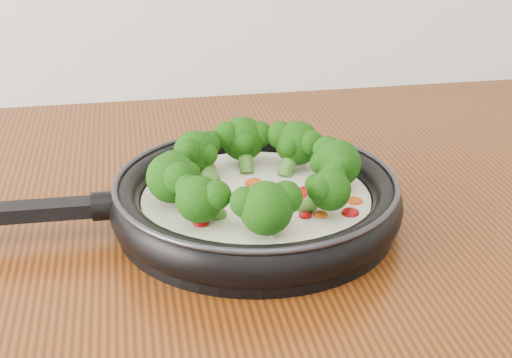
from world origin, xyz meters
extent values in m
cylinder|color=black|center=(0.02, 1.07, 0.91)|extent=(0.29, 0.29, 0.01)
torus|color=black|center=(0.02, 1.07, 0.93)|extent=(0.30, 0.30, 0.03)
torus|color=#2D2D33|center=(0.02, 1.07, 0.95)|extent=(0.29, 0.29, 0.01)
cube|color=black|center=(-0.21, 1.07, 0.93)|extent=(0.17, 0.03, 0.01)
cylinder|color=black|center=(-0.13, 1.07, 0.93)|extent=(0.03, 0.03, 0.03)
cylinder|color=white|center=(0.02, 1.07, 0.92)|extent=(0.24, 0.24, 0.02)
ellipsoid|color=#A50808|center=(0.07, 1.06, 0.93)|extent=(0.02, 0.02, 0.01)
ellipsoid|color=#A50808|center=(0.01, 1.07, 0.93)|extent=(0.02, 0.02, 0.01)
ellipsoid|color=#D44F0D|center=(-0.02, 1.14, 0.93)|extent=(0.02, 0.02, 0.01)
ellipsoid|color=#A50808|center=(0.07, 1.04, 0.93)|extent=(0.03, 0.03, 0.01)
ellipsoid|color=#A50808|center=(0.06, 1.01, 0.93)|extent=(0.02, 0.02, 0.01)
ellipsoid|color=#D44F0D|center=(0.11, 1.03, 0.93)|extent=(0.02, 0.02, 0.01)
ellipsoid|color=#A50808|center=(-0.02, 1.10, 0.93)|extent=(0.02, 0.02, 0.01)
ellipsoid|color=#A50808|center=(0.10, 1.01, 0.93)|extent=(0.02, 0.02, 0.01)
ellipsoid|color=#D44F0D|center=(0.02, 1.09, 0.93)|extent=(0.02, 0.02, 0.01)
ellipsoid|color=#A50808|center=(-0.02, 1.08, 0.93)|extent=(0.02, 0.02, 0.01)
ellipsoid|color=#A50808|center=(-0.04, 1.02, 0.93)|extent=(0.02, 0.02, 0.01)
ellipsoid|color=#D44F0D|center=(0.05, 1.07, 0.93)|extent=(0.02, 0.02, 0.01)
ellipsoid|color=#A50808|center=(0.02, 1.03, 0.93)|extent=(0.03, 0.03, 0.01)
ellipsoid|color=#A50808|center=(0.02, 1.02, 0.93)|extent=(0.02, 0.02, 0.01)
ellipsoid|color=#D44F0D|center=(0.07, 1.01, 0.93)|extent=(0.02, 0.02, 0.01)
ellipsoid|color=#A50808|center=(0.04, 1.03, 0.93)|extent=(0.02, 0.02, 0.01)
ellipsoid|color=#A50808|center=(-0.03, 1.04, 0.93)|extent=(0.02, 0.02, 0.01)
ellipsoid|color=#D44F0D|center=(0.06, 1.03, 0.93)|extent=(0.02, 0.02, 0.01)
ellipsoid|color=#A50808|center=(-0.04, 1.11, 0.93)|extent=(0.02, 0.02, 0.01)
ellipsoid|color=white|center=(-0.01, 1.07, 0.93)|extent=(0.01, 0.01, 0.00)
ellipsoid|color=white|center=(0.02, 1.13, 0.93)|extent=(0.01, 0.01, 0.00)
ellipsoid|color=white|center=(0.02, 0.98, 0.93)|extent=(0.01, 0.01, 0.00)
ellipsoid|color=white|center=(-0.03, 1.08, 0.93)|extent=(0.00, 0.01, 0.00)
ellipsoid|color=white|center=(0.02, 1.07, 0.93)|extent=(0.01, 0.01, 0.00)
ellipsoid|color=white|center=(0.01, 1.07, 0.93)|extent=(0.00, 0.01, 0.00)
ellipsoid|color=white|center=(0.03, 1.07, 0.93)|extent=(0.00, 0.01, 0.00)
ellipsoid|color=white|center=(-0.05, 1.10, 0.93)|extent=(0.00, 0.01, 0.00)
ellipsoid|color=white|center=(0.04, 1.05, 0.93)|extent=(0.01, 0.01, 0.00)
ellipsoid|color=white|center=(-0.05, 1.10, 0.93)|extent=(0.01, 0.01, 0.00)
ellipsoid|color=white|center=(0.01, 1.07, 0.93)|extent=(0.01, 0.01, 0.00)
ellipsoid|color=white|center=(0.01, 1.08, 0.93)|extent=(0.01, 0.01, 0.00)
ellipsoid|color=white|center=(-0.01, 1.01, 0.93)|extent=(0.00, 0.01, 0.00)
ellipsoid|color=white|center=(-0.06, 1.05, 0.93)|extent=(0.01, 0.01, 0.00)
ellipsoid|color=white|center=(-0.01, 1.09, 0.93)|extent=(0.01, 0.01, 0.00)
ellipsoid|color=white|center=(0.05, 1.01, 0.93)|extent=(0.01, 0.01, 0.00)
ellipsoid|color=white|center=(-0.06, 1.06, 0.93)|extent=(0.01, 0.01, 0.00)
ellipsoid|color=white|center=(0.09, 1.09, 0.93)|extent=(0.01, 0.01, 0.00)
ellipsoid|color=white|center=(0.04, 1.06, 0.93)|extent=(0.01, 0.01, 0.00)
cylinder|color=#4F8E2E|center=(0.09, 1.07, 0.94)|extent=(0.03, 0.02, 0.04)
sphere|color=black|center=(0.10, 1.07, 0.96)|extent=(0.05, 0.05, 0.05)
sphere|color=black|center=(0.10, 1.08, 0.97)|extent=(0.03, 0.03, 0.03)
sphere|color=black|center=(0.10, 1.05, 0.97)|extent=(0.03, 0.03, 0.03)
sphere|color=black|center=(0.09, 1.07, 0.96)|extent=(0.02, 0.02, 0.02)
cylinder|color=#4F8E2E|center=(0.06, 1.11, 0.94)|extent=(0.03, 0.03, 0.04)
sphere|color=black|center=(0.08, 1.13, 0.96)|extent=(0.05, 0.05, 0.05)
sphere|color=black|center=(0.06, 1.14, 0.97)|extent=(0.03, 0.03, 0.03)
sphere|color=black|center=(0.09, 1.11, 0.97)|extent=(0.03, 0.03, 0.03)
sphere|color=black|center=(0.06, 1.12, 0.96)|extent=(0.02, 0.02, 0.02)
cylinder|color=#4F8E2E|center=(0.02, 1.13, 0.94)|extent=(0.02, 0.03, 0.04)
sphere|color=black|center=(0.02, 1.15, 0.96)|extent=(0.05, 0.05, 0.05)
sphere|color=black|center=(0.00, 1.15, 0.97)|extent=(0.03, 0.03, 0.03)
sphere|color=black|center=(0.04, 1.15, 0.97)|extent=(0.03, 0.03, 0.03)
sphere|color=black|center=(0.02, 1.13, 0.96)|extent=(0.03, 0.03, 0.02)
cylinder|color=#4F8E2E|center=(-0.03, 1.11, 0.94)|extent=(0.03, 0.03, 0.03)
sphere|color=black|center=(-0.04, 1.13, 0.96)|extent=(0.05, 0.05, 0.05)
sphere|color=black|center=(-0.05, 1.11, 0.97)|extent=(0.03, 0.03, 0.03)
sphere|color=black|center=(-0.02, 1.14, 0.96)|extent=(0.03, 0.03, 0.03)
sphere|color=black|center=(-0.03, 1.12, 0.96)|extent=(0.02, 0.02, 0.02)
cylinder|color=#4F8E2E|center=(-0.05, 1.06, 0.94)|extent=(0.03, 0.02, 0.04)
sphere|color=black|center=(-0.07, 1.06, 0.96)|extent=(0.05, 0.05, 0.05)
sphere|color=black|center=(-0.06, 1.04, 0.97)|extent=(0.03, 0.03, 0.03)
sphere|color=black|center=(-0.06, 1.08, 0.97)|extent=(0.03, 0.03, 0.03)
sphere|color=black|center=(-0.05, 1.06, 0.96)|extent=(0.03, 0.03, 0.03)
cylinder|color=#4F8E2E|center=(-0.03, 1.02, 0.94)|extent=(0.03, 0.03, 0.03)
sphere|color=black|center=(-0.05, 1.01, 0.96)|extent=(0.05, 0.05, 0.04)
sphere|color=black|center=(-0.03, 1.00, 0.97)|extent=(0.03, 0.03, 0.03)
sphere|color=black|center=(-0.05, 1.02, 0.97)|extent=(0.03, 0.03, 0.03)
sphere|color=black|center=(-0.03, 1.02, 0.96)|extent=(0.02, 0.02, 0.02)
cylinder|color=#4F8E2E|center=(0.01, 1.00, 0.94)|extent=(0.02, 0.03, 0.03)
sphere|color=black|center=(0.01, 0.98, 0.96)|extent=(0.05, 0.05, 0.05)
sphere|color=black|center=(0.03, 0.99, 0.97)|extent=(0.03, 0.03, 0.03)
sphere|color=black|center=(-0.01, 0.99, 0.96)|extent=(0.03, 0.03, 0.03)
sphere|color=black|center=(0.01, 1.00, 0.96)|extent=(0.03, 0.03, 0.02)
cylinder|color=#4F8E2E|center=(0.07, 1.02, 0.94)|extent=(0.03, 0.03, 0.04)
sphere|color=black|center=(0.08, 1.01, 0.96)|extent=(0.04, 0.04, 0.04)
sphere|color=black|center=(0.09, 1.02, 0.97)|extent=(0.03, 0.03, 0.03)
sphere|color=black|center=(0.07, 1.00, 0.97)|extent=(0.02, 0.02, 0.02)
sphere|color=black|center=(0.07, 1.02, 0.96)|extent=(0.02, 0.02, 0.02)
camera|label=1|loc=(-0.10, 0.40, 1.26)|focal=51.30mm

